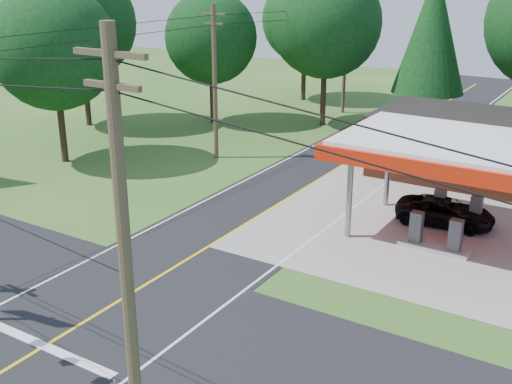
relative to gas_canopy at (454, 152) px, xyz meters
The scene contains 10 objects.
ground 16.38m from the gas_canopy, 124.70° to the right, with size 120.00×120.00×0.00m, color #2D5C20.
main_highway 16.37m from the gas_canopy, 124.70° to the right, with size 8.00×120.00×0.02m, color black.
cross_road 16.37m from the gas_canopy, 124.70° to the right, with size 70.00×7.00×0.02m, color black.
lane_center_yellow 16.37m from the gas_canopy, 124.70° to the right, with size 0.15×110.00×0.00m, color yellow.
gas_canopy is the anchor object (origin of this frame).
utility_pole_near_right 20.13m from the gas_canopy, 94.29° to the right, with size 1.80×0.30×11.50m.
utility_pole_far_left 17.74m from the gas_canopy, 163.61° to the left, with size 1.80×0.30×10.00m.
utility_pole_north 26.92m from the gas_canopy, 125.17° to the left, with size 0.30×0.30×9.50m.
treeline_backdrop 14.09m from the gas_canopy, 126.61° to the left, with size 70.27×51.59×13.30m.
suv_car 3.93m from the gas_canopy, 108.43° to the left, with size 4.81×4.81×1.34m, color black.
Camera 1 is at (16.21, -15.83, 12.54)m, focal length 45.00 mm.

